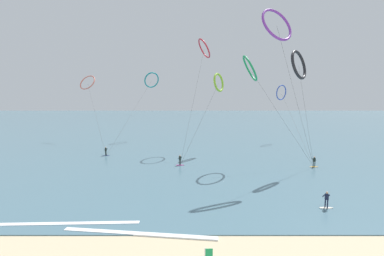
{
  "coord_description": "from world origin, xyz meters",
  "views": [
    {
      "loc": [
        0.03,
        -10.6,
        11.04
      ],
      "look_at": [
        0.0,
        23.87,
        6.96
      ],
      "focal_mm": 24.04,
      "sensor_mm": 36.0,
      "label": 1
    }
  ],
  "objects_px": {
    "surfer_amber": "(314,162)",
    "kite_emerald": "(250,68)",
    "surfer_navy": "(106,152)",
    "kite_violet": "(277,25)",
    "surfer_ivory": "(327,201)",
    "kite_crimson": "(204,49)",
    "surfer_magenta": "(180,161)",
    "kite_coral": "(88,83)",
    "kite_charcoal": "(299,65)",
    "kite_teal": "(152,80)",
    "kite_cobalt": "(282,93)",
    "kite_lime": "(219,83)"
  },
  "relations": [
    {
      "from": "surfer_amber",
      "to": "kite_emerald",
      "type": "height_order",
      "value": "kite_emerald"
    },
    {
      "from": "surfer_amber",
      "to": "kite_teal",
      "type": "bearing_deg",
      "value": -53.2
    },
    {
      "from": "kite_violet",
      "to": "kite_emerald",
      "type": "bearing_deg",
      "value": 81.6
    },
    {
      "from": "surfer_navy",
      "to": "kite_coral",
      "type": "distance_m",
      "value": 28.33
    },
    {
      "from": "kite_lime",
      "to": "surfer_ivory",
      "type": "bearing_deg",
      "value": -130.32
    },
    {
      "from": "kite_coral",
      "to": "kite_lime",
      "type": "bearing_deg",
      "value": -6.43
    },
    {
      "from": "kite_violet",
      "to": "kite_coral",
      "type": "xyz_separation_m",
      "value": [
        -39.72,
        32.37,
        -6.04
      ]
    },
    {
      "from": "surfer_navy",
      "to": "kite_emerald",
      "type": "distance_m",
      "value": 30.32
    },
    {
      "from": "kite_emerald",
      "to": "kite_teal",
      "type": "bearing_deg",
      "value": 41.73
    },
    {
      "from": "kite_cobalt",
      "to": "kite_crimson",
      "type": "xyz_separation_m",
      "value": [
        -19.92,
        -8.63,
        9.21
      ]
    },
    {
      "from": "surfer_magenta",
      "to": "kite_violet",
      "type": "relative_size",
      "value": 0.07
    },
    {
      "from": "kite_cobalt",
      "to": "kite_violet",
      "type": "distance_m",
      "value": 31.43
    },
    {
      "from": "surfer_amber",
      "to": "kite_charcoal",
      "type": "bearing_deg",
      "value": -6.75
    },
    {
      "from": "kite_cobalt",
      "to": "surfer_magenta",
      "type": "bearing_deg",
      "value": 9.97
    },
    {
      "from": "surfer_magenta",
      "to": "kite_coral",
      "type": "height_order",
      "value": "kite_coral"
    },
    {
      "from": "surfer_ivory",
      "to": "kite_cobalt",
      "type": "relative_size",
      "value": 0.06
    },
    {
      "from": "kite_teal",
      "to": "kite_coral",
      "type": "bearing_deg",
      "value": -34.59
    },
    {
      "from": "kite_charcoal",
      "to": "kite_lime",
      "type": "relative_size",
      "value": 1.14
    },
    {
      "from": "surfer_magenta",
      "to": "surfer_navy",
      "type": "xyz_separation_m",
      "value": [
        -14.41,
        6.95,
        0.0
      ]
    },
    {
      "from": "surfer_navy",
      "to": "kite_charcoal",
      "type": "distance_m",
      "value": 36.83
    },
    {
      "from": "kite_cobalt",
      "to": "kite_lime",
      "type": "xyz_separation_m",
      "value": [
        -17.18,
        -13.06,
        1.76
      ]
    },
    {
      "from": "kite_violet",
      "to": "kite_charcoal",
      "type": "bearing_deg",
      "value": 2.67
    },
    {
      "from": "surfer_ivory",
      "to": "kite_crimson",
      "type": "distance_m",
      "value": 39.69
    },
    {
      "from": "kite_teal",
      "to": "kite_violet",
      "type": "xyz_separation_m",
      "value": [
        22.69,
        -33.08,
        5.36
      ]
    },
    {
      "from": "surfer_ivory",
      "to": "kite_teal",
      "type": "relative_size",
      "value": 0.07
    },
    {
      "from": "kite_charcoal",
      "to": "kite_coral",
      "type": "distance_m",
      "value": 53.18
    },
    {
      "from": "kite_emerald",
      "to": "kite_coral",
      "type": "bearing_deg",
      "value": 59.55
    },
    {
      "from": "kite_charcoal",
      "to": "kite_crimson",
      "type": "height_order",
      "value": "kite_crimson"
    },
    {
      "from": "kite_cobalt",
      "to": "surfer_navy",
      "type": "bearing_deg",
      "value": -10.77
    },
    {
      "from": "kite_charcoal",
      "to": "kite_lime",
      "type": "bearing_deg",
      "value": 85.04
    },
    {
      "from": "surfer_amber",
      "to": "kite_crimson",
      "type": "bearing_deg",
      "value": -53.15
    },
    {
      "from": "surfer_navy",
      "to": "kite_violet",
      "type": "height_order",
      "value": "kite_violet"
    },
    {
      "from": "surfer_amber",
      "to": "kite_coral",
      "type": "height_order",
      "value": "kite_coral"
    },
    {
      "from": "surfer_magenta",
      "to": "kite_crimson",
      "type": "distance_m",
      "value": 26.4
    },
    {
      "from": "surfer_amber",
      "to": "kite_cobalt",
      "type": "xyz_separation_m",
      "value": [
        3.1,
        25.4,
        11.49
      ]
    },
    {
      "from": "kite_emerald",
      "to": "kite_coral",
      "type": "xyz_separation_m",
      "value": [
        -37.47,
        26.37,
        -0.75
      ]
    },
    {
      "from": "surfer_magenta",
      "to": "kite_lime",
      "type": "bearing_deg",
      "value": -73.74
    },
    {
      "from": "surfer_amber",
      "to": "kite_lime",
      "type": "distance_m",
      "value": 22.93
    },
    {
      "from": "kite_emerald",
      "to": "kite_coral",
      "type": "distance_m",
      "value": 45.83
    },
    {
      "from": "kite_teal",
      "to": "surfer_magenta",
      "type": "bearing_deg",
      "value": 69.99
    },
    {
      "from": "kite_teal",
      "to": "kite_coral",
      "type": "distance_m",
      "value": 17.06
    },
    {
      "from": "kite_teal",
      "to": "kite_cobalt",
      "type": "bearing_deg",
      "value": 134.71
    },
    {
      "from": "surfer_ivory",
      "to": "kite_emerald",
      "type": "xyz_separation_m",
      "value": [
        -3.86,
        18.53,
        14.99
      ]
    },
    {
      "from": "surfer_navy",
      "to": "kite_charcoal",
      "type": "relative_size",
      "value": 0.09
    },
    {
      "from": "surfer_ivory",
      "to": "kite_coral",
      "type": "height_order",
      "value": "kite_coral"
    },
    {
      "from": "surfer_magenta",
      "to": "kite_emerald",
      "type": "height_order",
      "value": "kite_emerald"
    },
    {
      "from": "surfer_magenta",
      "to": "kite_coral",
      "type": "relative_size",
      "value": 0.07
    },
    {
      "from": "surfer_amber",
      "to": "surfer_navy",
      "type": "bearing_deg",
      "value": -20.8
    },
    {
      "from": "surfer_navy",
      "to": "surfer_amber",
      "type": "distance_m",
      "value": 36.68
    },
    {
      "from": "surfer_ivory",
      "to": "kite_lime",
      "type": "distance_m",
      "value": 31.72
    }
  ]
}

